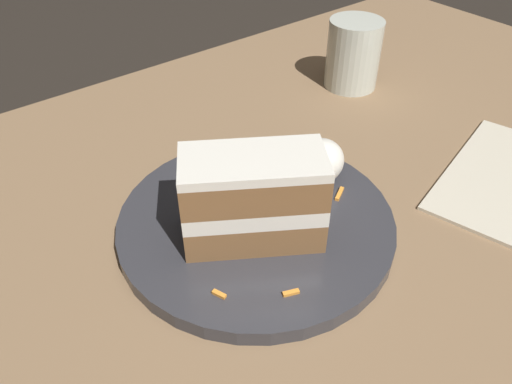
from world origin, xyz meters
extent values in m
plane|color=black|center=(0.00, 0.00, 0.00)|extent=(6.00, 6.00, 0.00)
cube|color=#846647|center=(0.00, 0.00, 0.02)|extent=(1.33, 0.86, 0.03)
cylinder|color=#333338|center=(-0.03, 0.04, 0.04)|extent=(0.27, 0.27, 0.02)
cube|color=brown|center=(-0.05, 0.02, 0.07)|extent=(0.14, 0.12, 0.03)
cube|color=white|center=(-0.05, 0.02, 0.09)|extent=(0.14, 0.12, 0.02)
cube|color=brown|center=(-0.05, 0.02, 0.11)|extent=(0.14, 0.12, 0.03)
cube|color=white|center=(-0.05, 0.02, 0.13)|extent=(0.14, 0.12, 0.01)
ellipsoid|color=white|center=(0.06, 0.05, 0.07)|extent=(0.05, 0.05, 0.05)
cylinder|color=orange|center=(0.00, 0.12, 0.05)|extent=(0.06, 0.06, 0.01)
cube|color=orange|center=(0.06, 0.02, 0.05)|extent=(0.02, 0.01, 0.00)
cube|color=orange|center=(-0.03, 0.15, 0.05)|extent=(0.02, 0.02, 0.00)
cube|color=orange|center=(-0.06, -0.05, 0.05)|extent=(0.01, 0.01, 0.00)
cube|color=orange|center=(-0.11, -0.01, 0.05)|extent=(0.01, 0.01, 0.00)
cylinder|color=beige|center=(0.27, 0.20, 0.08)|extent=(0.08, 0.08, 0.10)
cylinder|color=silver|center=(0.27, 0.20, 0.05)|extent=(0.07, 0.07, 0.03)
cube|color=beige|center=(0.24, -0.07, 0.04)|extent=(0.24, 0.18, 0.00)
camera|label=1|loc=(-0.25, -0.24, 0.37)|focal=35.00mm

